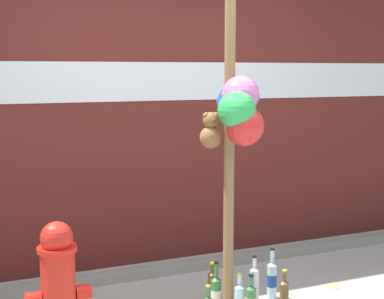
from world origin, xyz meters
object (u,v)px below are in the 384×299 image
(memorial_post, at_px, (235,89))
(bottle_6, at_px, (239,299))
(bottle_5, at_px, (216,291))
(bottle_1, at_px, (272,279))
(bottle_7, at_px, (254,288))
(bottle_3, at_px, (284,292))
(fire_hydrant, at_px, (58,286))
(bottle_4, at_px, (212,284))

(memorial_post, xyz_separation_m, bottle_6, (0.05, 0.00, -1.47))
(bottle_6, bearing_deg, bottle_5, 120.85)
(memorial_post, distance_m, bottle_1, 1.50)
(bottle_1, height_order, bottle_7, bottle_7)
(bottle_3, xyz_separation_m, bottle_7, (-0.23, 0.04, 0.06))
(memorial_post, relative_size, fire_hydrant, 3.39)
(fire_hydrant, relative_size, bottle_1, 2.08)
(bottle_4, bearing_deg, bottle_3, -39.21)
(fire_hydrant, bearing_deg, bottle_4, 15.17)
(bottle_5, distance_m, bottle_7, 0.28)
(bottle_5, bearing_deg, bottle_3, -22.95)
(memorial_post, height_order, bottle_7, memorial_post)
(memorial_post, relative_size, bottle_6, 9.04)
(bottle_6, xyz_separation_m, bottle_7, (0.13, 0.01, 0.06))
(bottle_6, distance_m, bottle_7, 0.14)
(bottle_1, relative_size, bottle_7, 0.96)
(bottle_4, height_order, bottle_6, bottle_6)
(bottle_1, distance_m, bottle_6, 0.40)
(bottle_1, xyz_separation_m, bottle_6, (-0.36, -0.16, -0.04))
(fire_hydrant, distance_m, bottle_1, 1.64)
(bottle_1, bearing_deg, memorial_post, -158.53)
(memorial_post, bearing_deg, bottle_5, 105.47)
(fire_hydrant, xyz_separation_m, bottle_6, (1.25, 0.01, -0.29))
(memorial_post, relative_size, bottle_4, 9.42)
(bottle_5, distance_m, bottle_6, 0.20)
(bottle_7, bearing_deg, memorial_post, -174.29)
(bottle_3, bearing_deg, bottle_1, 87.79)
(bottle_1, height_order, bottle_5, bottle_1)
(bottle_1, distance_m, bottle_7, 0.28)
(bottle_1, xyz_separation_m, bottle_3, (-0.01, -0.18, -0.04))
(bottle_3, bearing_deg, bottle_6, 176.01)
(memorial_post, xyz_separation_m, bottle_7, (0.18, 0.02, -1.41))
(memorial_post, bearing_deg, bottle_4, 91.27)
(memorial_post, height_order, bottle_4, memorial_post)
(bottle_1, relative_size, bottle_6, 1.29)
(bottle_5, xyz_separation_m, bottle_7, (0.23, -0.15, 0.05))
(bottle_1, xyz_separation_m, bottle_5, (-0.46, 0.01, -0.02))
(bottle_1, xyz_separation_m, bottle_4, (-0.42, 0.15, -0.03))
(fire_hydrant, xyz_separation_m, bottle_1, (1.61, 0.17, -0.26))
(bottle_6, height_order, bottle_7, bottle_7)
(bottle_1, height_order, bottle_3, bottle_1)
(bottle_4, height_order, bottle_5, bottle_5)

